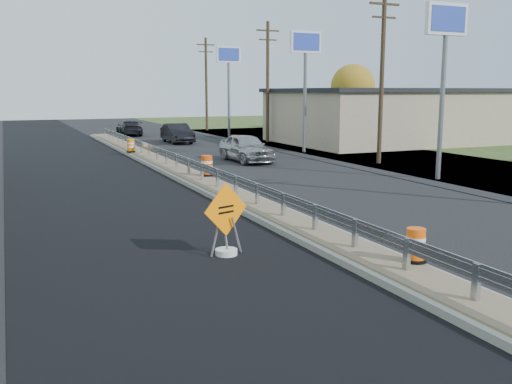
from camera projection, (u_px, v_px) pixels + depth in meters
name	position (u px, v px, depth m)	size (l,w,h in m)	color
ground	(257.00, 210.00, 19.63)	(140.00, 140.00, 0.00)	black
milled_overlay	(87.00, 178.00, 26.90)	(7.20, 120.00, 0.01)	black
median	(189.00, 176.00, 26.82)	(1.60, 55.00, 0.23)	gray
guardrail	(182.00, 161.00, 27.62)	(0.10, 46.15, 0.72)	silver
retail_building_near	(396.00, 115.00, 45.60)	(18.50, 12.50, 4.27)	tan
pylon_sign_south	(446.00, 36.00, 25.36)	(2.20, 0.30, 7.90)	slate
pylon_sign_mid	(305.00, 53.00, 37.08)	(2.20, 0.30, 7.90)	slate
pylon_sign_north	(228.00, 63.00, 49.70)	(2.20, 0.30, 7.90)	slate
utility_pole_smid	(382.00, 75.00, 31.44)	(1.90, 0.26, 9.40)	#473523
utility_pole_nmid	(268.00, 80.00, 44.96)	(1.90, 0.26, 9.40)	#473523
utility_pole_north	(206.00, 82.00, 58.48)	(1.90, 0.26, 9.40)	#473523
tree_far_yellow	(353.00, 86.00, 59.79)	(4.62, 4.62, 6.86)	#473523
caution_sign	(226.00, 237.00, 14.18)	(1.27, 0.56, 1.84)	white
barrel_median_near	(416.00, 246.00, 12.88)	(0.53, 0.53, 0.78)	black
barrel_median_mid	(207.00, 166.00, 25.99)	(0.63, 0.63, 0.93)	black
barrel_median_far	(131.00, 146.00, 36.12)	(0.57, 0.57, 0.83)	black
barrel_shoulder_mid	(234.00, 141.00, 42.17)	(0.57, 0.57, 0.84)	black
car_silver	(246.00, 148.00, 33.12)	(1.90, 4.71, 1.61)	#A7A7AB
car_dark_mid	(177.00, 133.00, 45.18)	(1.63, 4.66, 1.54)	black
car_dark_far	(129.00, 128.00, 52.71)	(1.98, 4.87, 1.41)	black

